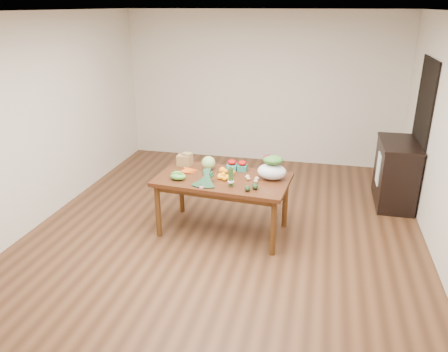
% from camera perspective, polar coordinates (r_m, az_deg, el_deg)
% --- Properties ---
extents(floor, '(6.00, 6.00, 0.00)m').
position_cam_1_polar(floor, '(5.71, 0.11, -7.48)').
color(floor, brown).
rests_on(floor, ground).
extents(ceiling, '(5.00, 6.00, 0.02)m').
position_cam_1_polar(ceiling, '(4.99, 0.13, 20.75)').
color(ceiling, white).
rests_on(ceiling, room_walls).
extents(room_walls, '(5.02, 6.02, 2.70)m').
position_cam_1_polar(room_walls, '(5.19, 0.12, 5.68)').
color(room_walls, beige).
rests_on(room_walls, floor).
extents(dining_table, '(1.71, 1.04, 0.75)m').
position_cam_1_polar(dining_table, '(5.60, -0.14, -3.78)').
color(dining_table, '#482411').
rests_on(dining_table, floor).
extents(doorway_dark, '(0.02, 1.00, 2.10)m').
position_cam_1_polar(doorway_dark, '(6.83, 24.19, 5.04)').
color(doorway_dark, black).
rests_on(doorway_dark, floor).
extents(cabinet, '(0.52, 1.02, 0.94)m').
position_cam_1_polar(cabinet, '(6.85, 21.49, 0.36)').
color(cabinet, black).
rests_on(cabinet, floor).
extents(dish_towel, '(0.02, 0.28, 0.45)m').
position_cam_1_polar(dish_towel, '(6.70, 19.49, 0.91)').
color(dish_towel, white).
rests_on(dish_towel, cabinet).
extents(paper_bag, '(0.26, 0.22, 0.17)m').
position_cam_1_polar(paper_bag, '(5.87, -5.23, 2.20)').
color(paper_bag, brown).
rests_on(paper_bag, dining_table).
extents(cabbage, '(0.18, 0.18, 0.18)m').
position_cam_1_polar(cabbage, '(5.69, -2.04, 1.71)').
color(cabbage, '#98B267').
rests_on(cabbage, dining_table).
extents(strawberry_basket_a, '(0.14, 0.14, 0.11)m').
position_cam_1_polar(strawberry_basket_a, '(5.68, 1.05, 1.31)').
color(strawberry_basket_a, '#AF0B0B').
rests_on(strawberry_basket_a, dining_table).
extents(strawberry_basket_b, '(0.13, 0.13, 0.11)m').
position_cam_1_polar(strawberry_basket_b, '(5.66, 2.41, 1.22)').
color(strawberry_basket_b, red).
rests_on(strawberry_basket_b, dining_table).
extents(orange_a, '(0.09, 0.09, 0.09)m').
position_cam_1_polar(orange_a, '(5.56, -0.20, 0.74)').
color(orange_a, '#FFA20F').
rests_on(orange_a, dining_table).
extents(orange_b, '(0.07, 0.07, 0.07)m').
position_cam_1_polar(orange_b, '(5.55, 0.16, 0.59)').
color(orange_b, orange).
rests_on(orange_b, dining_table).
extents(orange_c, '(0.08, 0.08, 0.08)m').
position_cam_1_polar(orange_c, '(5.51, 1.02, 0.48)').
color(orange_c, orange).
rests_on(orange_c, dining_table).
extents(mandarin_cluster, '(0.19, 0.19, 0.09)m').
position_cam_1_polar(mandarin_cluster, '(5.40, -0.12, 0.06)').
color(mandarin_cluster, orange).
rests_on(mandarin_cluster, dining_table).
extents(carrots, '(0.24, 0.21, 0.03)m').
position_cam_1_polar(carrots, '(5.65, -4.42, 0.68)').
color(carrots, '#E34613').
rests_on(carrots, dining_table).
extents(snap_pea_bag, '(0.20, 0.15, 0.09)m').
position_cam_1_polar(snap_pea_bag, '(5.40, -6.02, -0.03)').
color(snap_pea_bag, '#5EA939').
rests_on(snap_pea_bag, dining_table).
extents(kale_bunch, '(0.35, 0.43, 0.16)m').
position_cam_1_polar(kale_bunch, '(5.19, -2.59, -0.40)').
color(kale_bunch, black).
rests_on(kale_bunch, dining_table).
extents(asparagus_bundle, '(0.09, 0.12, 0.26)m').
position_cam_1_polar(asparagus_bundle, '(5.14, 0.91, -0.09)').
color(asparagus_bundle, '#406C31').
rests_on(asparagus_bundle, dining_table).
extents(potato_a, '(0.05, 0.05, 0.05)m').
position_cam_1_polar(potato_a, '(5.41, 3.06, -0.14)').
color(potato_a, tan).
rests_on(potato_a, dining_table).
extents(potato_b, '(0.05, 0.04, 0.04)m').
position_cam_1_polar(potato_b, '(5.36, 3.22, -0.36)').
color(potato_b, tan).
rests_on(potato_b, dining_table).
extents(potato_c, '(0.06, 0.05, 0.05)m').
position_cam_1_polar(potato_c, '(5.37, 4.30, -0.34)').
color(potato_c, tan).
rests_on(potato_c, dining_table).
extents(potato_d, '(0.05, 0.04, 0.04)m').
position_cam_1_polar(potato_d, '(5.44, 3.11, -0.03)').
color(potato_d, '#D8B07D').
rests_on(potato_d, dining_table).
extents(potato_e, '(0.06, 0.05, 0.05)m').
position_cam_1_polar(potato_e, '(5.29, 4.17, -0.68)').
color(potato_e, tan).
rests_on(potato_e, dining_table).
extents(avocado_a, '(0.09, 0.12, 0.07)m').
position_cam_1_polar(avocado_a, '(5.06, 3.07, -1.60)').
color(avocado_a, black).
rests_on(avocado_a, dining_table).
extents(avocado_b, '(0.10, 0.12, 0.07)m').
position_cam_1_polar(avocado_b, '(5.11, 4.08, -1.34)').
color(avocado_b, black).
rests_on(avocado_b, dining_table).
extents(salad_bag, '(0.38, 0.30, 0.28)m').
position_cam_1_polar(salad_bag, '(5.39, 6.27, 0.97)').
color(salad_bag, white).
rests_on(salad_bag, dining_table).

